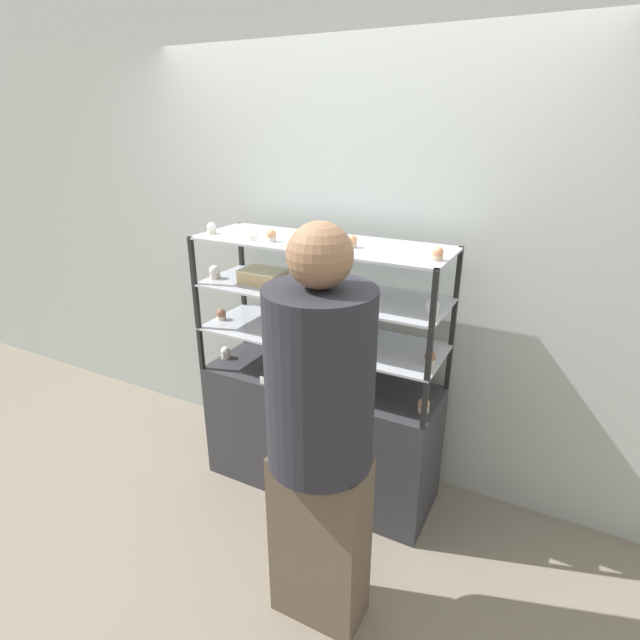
# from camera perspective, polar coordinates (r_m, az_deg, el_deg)

# --- Properties ---
(ground_plane) EXTENTS (20.00, 20.00, 0.00)m
(ground_plane) POSITION_cam_1_polar(r_m,az_deg,el_deg) (3.25, 0.00, -18.01)
(ground_plane) COLOR gray
(back_wall) EXTENTS (8.00, 0.05, 2.60)m
(back_wall) POSITION_cam_1_polar(r_m,az_deg,el_deg) (2.94, 3.43, 6.37)
(back_wall) COLOR #A8B2AD
(back_wall) RESTS_ON ground_plane
(display_base) EXTENTS (1.35, 0.46, 0.73)m
(display_base) POSITION_cam_1_polar(r_m,az_deg,el_deg) (3.03, 0.00, -12.69)
(display_base) COLOR #333338
(display_base) RESTS_ON ground_plane
(display_riser_lower) EXTENTS (1.35, 0.46, 0.26)m
(display_riser_lower) POSITION_cam_1_polar(r_m,az_deg,el_deg) (2.73, 0.00, -2.07)
(display_riser_lower) COLOR black
(display_riser_lower) RESTS_ON display_base
(display_riser_middle) EXTENTS (1.35, 0.46, 0.26)m
(display_riser_middle) POSITION_cam_1_polar(r_m,az_deg,el_deg) (2.64, 0.00, 3.11)
(display_riser_middle) COLOR black
(display_riser_middle) RESTS_ON display_riser_lower
(display_riser_upper) EXTENTS (1.35, 0.46, 0.26)m
(display_riser_upper) POSITION_cam_1_polar(r_m,az_deg,el_deg) (2.57, 0.00, 8.62)
(display_riser_upper) COLOR black
(display_riser_upper) RESTS_ON display_riser_middle
(layer_cake_centerpiece) EXTENTS (0.16, 0.16, 0.10)m
(layer_cake_centerpiece) POSITION_cam_1_polar(r_m,az_deg,el_deg) (2.79, -1.27, -0.08)
(layer_cake_centerpiece) COLOR #DBBC84
(layer_cake_centerpiece) RESTS_ON display_riser_lower
(sheet_cake_frosted) EXTENTS (0.24, 0.17, 0.07)m
(sheet_cake_frosted) POSITION_cam_1_polar(r_m,az_deg,el_deg) (2.77, -6.53, 5.01)
(sheet_cake_frosted) COLOR #DBBC84
(sheet_cake_frosted) RESTS_ON display_riser_middle
(cupcake_0) EXTENTS (0.06, 0.06, 0.07)m
(cupcake_0) POSITION_cam_1_polar(r_m,az_deg,el_deg) (3.11, -10.74, -3.68)
(cupcake_0) COLOR beige
(cupcake_0) RESTS_ON display_base
(cupcake_1) EXTENTS (0.06, 0.06, 0.07)m
(cupcake_1) POSITION_cam_1_polar(r_m,az_deg,el_deg) (2.86, -4.20, -5.63)
(cupcake_1) COLOR beige
(cupcake_1) RESTS_ON display_base
(cupcake_2) EXTENTS (0.06, 0.06, 0.07)m
(cupcake_2) POSITION_cam_1_polar(r_m,az_deg,el_deg) (2.66, 2.89, -7.83)
(cupcake_2) COLOR beige
(cupcake_2) RESTS_ON display_base
(cupcake_3) EXTENTS (0.06, 0.06, 0.07)m
(cupcake_3) POSITION_cam_1_polar(r_m,az_deg,el_deg) (2.57, 11.77, -9.51)
(cupcake_3) COLOR beige
(cupcake_3) RESTS_ON display_base
(price_tag_0) EXTENTS (0.04, 0.00, 0.04)m
(price_tag_0) POSITION_cam_1_polar(r_m,az_deg,el_deg) (2.78, -6.57, -6.87)
(price_tag_0) COLOR white
(price_tag_0) RESTS_ON display_base
(cupcake_4) EXTENTS (0.06, 0.06, 0.07)m
(cupcake_4) POSITION_cam_1_polar(r_m,az_deg,el_deg) (2.99, -11.20, 0.60)
(cupcake_4) COLOR beige
(cupcake_4) RESTS_ON display_riser_lower
(cupcake_5) EXTENTS (0.06, 0.06, 0.07)m
(cupcake_5) POSITION_cam_1_polar(r_m,az_deg,el_deg) (2.46, 12.45, -4.23)
(cupcake_5) COLOR beige
(cupcake_5) RESTS_ON display_riser_lower
(price_tag_1) EXTENTS (0.04, 0.00, 0.04)m
(price_tag_1) POSITION_cam_1_polar(r_m,az_deg,el_deg) (2.42, 4.10, -4.40)
(price_tag_1) COLOR white
(price_tag_1) RESTS_ON display_riser_lower
(cupcake_6) EXTENTS (0.06, 0.06, 0.08)m
(cupcake_6) POSITION_cam_1_polar(r_m,az_deg,el_deg) (2.89, -11.94, 5.37)
(cupcake_6) COLOR beige
(cupcake_6) RESTS_ON display_riser_middle
(cupcake_7) EXTENTS (0.06, 0.06, 0.08)m
(cupcake_7) POSITION_cam_1_polar(r_m,az_deg,el_deg) (2.44, 2.85, 2.76)
(cupcake_7) COLOR beige
(cupcake_7) RESTS_ON display_riser_middle
(cupcake_8) EXTENTS (0.06, 0.06, 0.08)m
(cupcake_8) POSITION_cam_1_polar(r_m,az_deg,el_deg) (2.34, 12.69, 1.43)
(cupcake_8) COLOR white
(cupcake_8) RESTS_ON display_riser_middle
(price_tag_2) EXTENTS (0.04, 0.00, 0.04)m
(price_tag_2) POSITION_cam_1_polar(r_m,az_deg,el_deg) (2.54, -5.68, 3.12)
(price_tag_2) COLOR white
(price_tag_2) RESTS_ON display_riser_middle
(cupcake_9) EXTENTS (0.05, 0.05, 0.06)m
(cupcake_9) POSITION_cam_1_polar(r_m,az_deg,el_deg) (2.81, -12.29, 10.20)
(cupcake_9) COLOR beige
(cupcake_9) RESTS_ON display_riser_upper
(cupcake_10) EXTENTS (0.05, 0.05, 0.06)m
(cupcake_10) POSITION_cam_1_polar(r_m,az_deg,el_deg) (2.57, -5.59, 9.57)
(cupcake_10) COLOR beige
(cupcake_10) RESTS_ON display_riser_upper
(cupcake_11) EXTENTS (0.05, 0.05, 0.06)m
(cupcake_11) POSITION_cam_1_polar(r_m,az_deg,el_deg) (2.44, 3.68, 8.96)
(cupcake_11) COLOR #CCB28C
(cupcake_11) RESTS_ON display_riser_upper
(cupcake_12) EXTENTS (0.05, 0.05, 0.06)m
(cupcake_12) POSITION_cam_1_polar(r_m,az_deg,el_deg) (2.26, 13.30, 7.38)
(cupcake_12) COLOR #CCB28C
(cupcake_12) RESTS_ON display_riser_upper
(price_tag_3) EXTENTS (0.04, 0.00, 0.04)m
(price_tag_3) POSITION_cam_1_polar(r_m,az_deg,el_deg) (2.52, -7.59, 9.03)
(price_tag_3) COLOR white
(price_tag_3) RESTS_ON display_riser_upper
(customer_figure) EXTENTS (0.41, 0.41, 1.77)m
(customer_figure) POSITION_cam_1_polar(r_m,az_deg,el_deg) (1.99, -0.01, -12.80)
(customer_figure) COLOR brown
(customer_figure) RESTS_ON ground_plane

